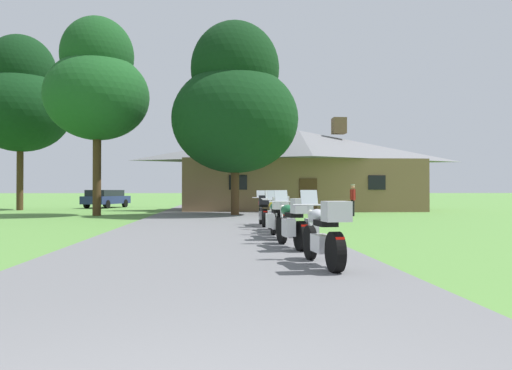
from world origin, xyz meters
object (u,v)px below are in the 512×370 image
motorcycle_green_third_in_row (278,218)px  motorcycle_silver_nearest_to_camera (324,234)px  motorcycle_red_farthest_in_row (263,211)px  parked_navy_suv_far_left (106,198)px  tree_left_near (97,85)px  tree_by_lodge_front (235,104)px  bystander_red_shirt_near_lodge (353,198)px  motorcycle_green_second_in_row (294,224)px  tree_left_far (20,99)px  motorcycle_yellow_fourth_in_row (277,214)px

motorcycle_green_third_in_row → motorcycle_silver_nearest_to_camera: bearing=-88.8°
motorcycle_red_farthest_in_row → parked_navy_suv_far_left: bearing=115.6°
tree_left_near → tree_by_lodge_front: size_ratio=1.04×
bystander_red_shirt_near_lodge → tree_by_lodge_front: bearing=-92.8°
tree_by_lodge_front → motorcycle_red_farthest_in_row: bearing=-84.7°
motorcycle_green_second_in_row → motorcycle_red_farthest_in_row: bearing=81.4°
tree_left_near → tree_left_far: (-7.14, 7.98, 0.62)m
motorcycle_green_second_in_row → motorcycle_green_third_in_row: bearing=82.7°
tree_left_far → parked_navy_suv_far_left: tree_left_far is taller
motorcycle_yellow_fourth_in_row → motorcycle_red_farthest_in_row: bearing=88.1°
motorcycle_silver_nearest_to_camera → motorcycle_green_second_in_row: size_ratio=1.00×
tree_by_lodge_front → motorcycle_green_second_in_row: bearing=-86.9°
motorcycle_yellow_fourth_in_row → motorcycle_green_second_in_row: bearing=-98.9°
motorcycle_silver_nearest_to_camera → tree_left_near: 21.46m
motorcycle_green_second_in_row → tree_by_lodge_front: tree_by_lodge_front is taller
tree_by_lodge_front → tree_left_far: bearing=148.6°
motorcycle_yellow_fourth_in_row → tree_left_near: (-8.38, 11.60, 6.46)m
motorcycle_silver_nearest_to_camera → tree_left_far: size_ratio=0.17×
motorcycle_silver_nearest_to_camera → tree_left_far: bearing=114.7°
motorcycle_green_second_in_row → parked_navy_suv_far_left: size_ratio=0.42×
motorcycle_green_third_in_row → tree_by_lodge_front: 13.87m
motorcycle_silver_nearest_to_camera → motorcycle_yellow_fourth_in_row: (0.05, 7.09, -0.01)m
motorcycle_green_third_in_row → parked_navy_suv_far_left: bearing=111.0°
motorcycle_yellow_fourth_in_row → bystander_red_shirt_near_lodge: (5.24, 10.20, 0.34)m
motorcycle_green_third_in_row → tree_left_near: size_ratio=0.19×
motorcycle_silver_nearest_to_camera → tree_left_near: size_ratio=0.19×
motorcycle_green_second_in_row → tree_by_lodge_front: 16.08m
tree_left_near → tree_left_far: bearing=131.8°
tree_left_near → parked_navy_suv_far_left: tree_left_near is taller
motorcycle_green_second_in_row → tree_left_near: 19.15m
motorcycle_yellow_fourth_in_row → parked_navy_suv_far_left: 26.23m
tree_left_near → tree_left_far: size_ratio=0.89×
tree_left_far → parked_navy_suv_far_left: size_ratio=2.45×
motorcycle_red_farthest_in_row → bystander_red_shirt_near_lodge: bearing=54.1°
motorcycle_green_third_in_row → parked_navy_suv_far_left: 28.04m
tree_left_near → motorcycle_green_second_in_row: bearing=-62.9°
parked_navy_suv_far_left → motorcycle_yellow_fourth_in_row: bearing=-49.5°
motorcycle_green_third_in_row → motorcycle_red_farthest_in_row: size_ratio=1.00×
motorcycle_yellow_fourth_in_row → motorcycle_red_farthest_in_row: size_ratio=1.00×
motorcycle_yellow_fourth_in_row → tree_left_far: (-15.52, 19.59, 7.08)m
motorcycle_green_second_in_row → tree_by_lodge_front: size_ratio=0.20×
motorcycle_silver_nearest_to_camera → tree_by_lodge_front: tree_by_lodge_front is taller
motorcycle_green_second_in_row → motorcycle_red_farthest_in_row: same height
motorcycle_silver_nearest_to_camera → parked_navy_suv_far_left: (-10.63, 31.04, 0.16)m
motorcycle_yellow_fourth_in_row → tree_left_far: 25.97m
motorcycle_silver_nearest_to_camera → motorcycle_green_third_in_row: 5.03m
motorcycle_silver_nearest_to_camera → motorcycle_red_farthest_in_row: same height
tree_left_far → motorcycle_yellow_fourth_in_row: bearing=-51.6°
tree_left_near → motorcycle_silver_nearest_to_camera: bearing=-66.0°
motorcycle_red_farthest_in_row → parked_navy_suv_far_left: 23.84m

